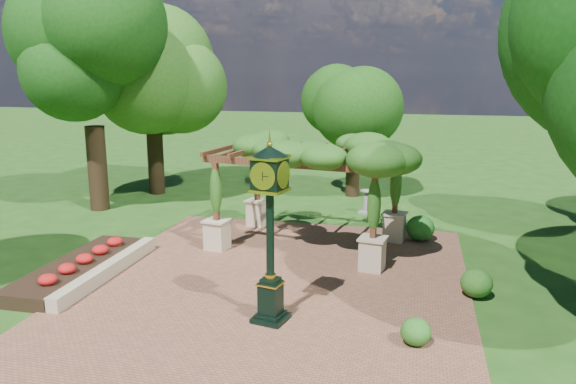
# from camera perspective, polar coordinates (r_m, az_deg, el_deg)

# --- Properties ---
(ground) EXTENTS (120.00, 120.00, 0.00)m
(ground) POSITION_cam_1_polar(r_m,az_deg,el_deg) (14.18, -2.32, -10.87)
(ground) COLOR #1E4714
(ground) RESTS_ON ground
(brick_plaza) EXTENTS (10.00, 12.00, 0.04)m
(brick_plaza) POSITION_cam_1_polar(r_m,az_deg,el_deg) (15.06, -1.30, -9.34)
(brick_plaza) COLOR brown
(brick_plaza) RESTS_ON ground
(border_wall) EXTENTS (0.35, 5.00, 0.40)m
(border_wall) POSITION_cam_1_polar(r_m,az_deg,el_deg) (16.27, -17.81, -7.59)
(border_wall) COLOR #C6B793
(border_wall) RESTS_ON ground
(flower_bed) EXTENTS (1.50, 5.00, 0.36)m
(flower_bed) POSITION_cam_1_polar(r_m,az_deg,el_deg) (16.74, -20.48, -7.29)
(flower_bed) COLOR red
(flower_bed) RESTS_ON ground
(pedestal_clock) EXTENTS (0.95, 0.95, 4.06)m
(pedestal_clock) POSITION_cam_1_polar(r_m,az_deg,el_deg) (12.18, -1.84, -2.67)
(pedestal_clock) COLOR black
(pedestal_clock) RESTS_ON brick_plaza
(pergola) EXTENTS (6.26, 4.47, 3.63)m
(pergola) POSITION_cam_1_polar(r_m,az_deg,el_deg) (17.57, 2.08, 3.83)
(pergola) COLOR beige
(pergola) RESTS_ON brick_plaza
(sundial) EXTENTS (0.66, 0.66, 0.93)m
(sundial) POSITION_cam_1_polar(r_m,az_deg,el_deg) (22.37, 7.96, -1.13)
(sundial) COLOR gray
(sundial) RESTS_ON ground
(shrub_front) EXTENTS (0.66, 0.66, 0.57)m
(shrub_front) POSITION_cam_1_polar(r_m,az_deg,el_deg) (12.15, 12.85, -13.67)
(shrub_front) COLOR #26611B
(shrub_front) RESTS_ON brick_plaza
(shrub_mid) EXTENTS (0.87, 0.87, 0.71)m
(shrub_mid) POSITION_cam_1_polar(r_m,az_deg,el_deg) (14.86, 18.61, -8.77)
(shrub_mid) COLOR #265818
(shrub_mid) RESTS_ON brick_plaza
(shrub_back) EXTENTS (1.13, 1.13, 0.84)m
(shrub_back) POSITION_cam_1_polar(r_m,az_deg,el_deg) (19.05, 13.30, -3.59)
(shrub_back) COLOR #23681E
(shrub_back) RESTS_ON brick_plaza
(tree_west_near) EXTENTS (4.50, 4.50, 8.74)m
(tree_west_near) POSITION_cam_1_polar(r_m,az_deg,el_deg) (23.48, -19.53, 12.67)
(tree_west_near) COLOR #312113
(tree_west_near) RESTS_ON ground
(tree_west_far) EXTENTS (4.74, 4.74, 8.69)m
(tree_west_far) POSITION_cam_1_polar(r_m,az_deg,el_deg) (25.92, -13.79, 12.88)
(tree_west_far) COLOR black
(tree_west_far) RESTS_ON ground
(tree_north) EXTENTS (3.31, 3.31, 6.73)m
(tree_north) POSITION_cam_1_polar(r_m,az_deg,el_deg) (24.85, 6.80, 10.01)
(tree_north) COLOR #312013
(tree_north) RESTS_ON ground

